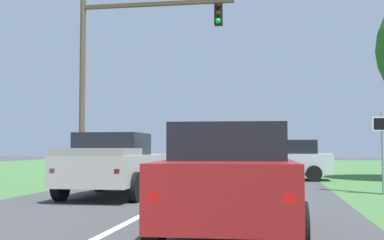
{
  "coord_description": "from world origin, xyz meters",
  "views": [
    {
      "loc": [
        2.81,
        -3.46,
        1.45
      ],
      "look_at": [
        0.03,
        13.38,
        2.38
      ],
      "focal_mm": 46.97,
      "sensor_mm": 36.0,
      "label": 1
    }
  ],
  "objects": [
    {
      "name": "ground_plane",
      "position": [
        0.0,
        9.55,
        0.0
      ],
      "size": [
        120.0,
        120.0,
        0.0
      ],
      "primitive_type": "plane",
      "color": "#424244"
    },
    {
      "name": "red_suv_near",
      "position": [
        2.07,
        5.06,
        0.97
      ],
      "size": [
        2.35,
        4.97,
        1.82
      ],
      "color": "maroon",
      "rests_on": "ground_plane"
    },
    {
      "name": "pickup_truck_lead",
      "position": [
        -1.88,
        10.8,
        0.96
      ],
      "size": [
        2.35,
        4.92,
        1.87
      ],
      "color": "#B7B2A8",
      "rests_on": "ground_plane"
    },
    {
      "name": "traffic_light",
      "position": [
        -3.58,
        16.52,
        5.18
      ],
      "size": [
        6.54,
        0.4,
        7.98
      ],
      "color": "brown",
      "rests_on": "ground_plane"
    },
    {
      "name": "keep_moving_sign",
      "position": [
        6.07,
        12.65,
        1.61
      ],
      "size": [
        0.6,
        0.09,
        2.52
      ],
      "color": "gray",
      "rests_on": "ground_plane"
    },
    {
      "name": "crossing_suv_far",
      "position": [
        3.15,
        19.27,
        0.93
      ],
      "size": [
        4.41,
        2.12,
        1.77
      ],
      "color": "silver",
      "rests_on": "ground_plane"
    }
  ]
}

